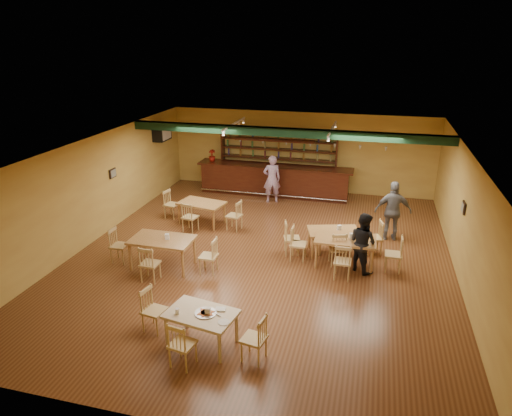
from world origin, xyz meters
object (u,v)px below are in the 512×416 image
(patron_right_a, at_px, (363,242))
(near_table, at_px, (202,328))
(patron_bar, at_px, (272,179))
(bar_counter, at_px, (274,180))
(dining_table_d, at_px, (345,252))
(dining_table_a, at_px, (202,213))
(dining_table_b, at_px, (333,242))
(dining_table_c, at_px, (163,253))

(patron_right_a, bearing_deg, near_table, 94.21)
(patron_right_a, bearing_deg, patron_bar, -12.43)
(bar_counter, distance_m, dining_table_d, 5.94)
(near_table, height_order, patron_right_a, patron_right_a)
(patron_bar, bearing_deg, patron_right_a, 105.46)
(dining_table_a, xyz_separation_m, dining_table_d, (4.62, -1.75, 0.03))
(dining_table_b, distance_m, dining_table_c, 4.59)
(near_table, relative_size, patron_right_a, 0.84)
(dining_table_c, bearing_deg, dining_table_b, 24.43)
(dining_table_a, bearing_deg, near_table, -58.30)
(patron_bar, distance_m, patron_right_a, 5.59)
(patron_bar, xyz_separation_m, patron_right_a, (3.35, -4.47, -0.08))
(bar_counter, height_order, patron_bar, patron_bar)
(dining_table_b, xyz_separation_m, patron_right_a, (0.80, -0.80, 0.44))
(dining_table_a, distance_m, dining_table_b, 4.40)
(dining_table_c, distance_m, patron_right_a, 5.11)
(dining_table_b, bearing_deg, dining_table_c, -171.43)
(dining_table_a, distance_m, dining_table_c, 3.03)
(bar_counter, bearing_deg, near_table, -86.32)
(bar_counter, xyz_separation_m, near_table, (0.59, -9.16, -0.21))
(dining_table_a, relative_size, patron_bar, 0.82)
(bar_counter, relative_size, dining_table_c, 3.64)
(dining_table_b, xyz_separation_m, dining_table_d, (0.36, -0.62, 0.04))
(near_table, xyz_separation_m, patron_bar, (-0.50, 8.33, 0.51))
(patron_right_a, bearing_deg, dining_table_d, 18.76)
(bar_counter, height_order, dining_table_a, bar_counter)
(bar_counter, bearing_deg, dining_table_c, -103.45)
(dining_table_b, relative_size, patron_bar, 0.79)
(patron_bar, relative_size, patron_right_a, 1.10)
(dining_table_d, relative_size, patron_right_a, 0.99)
(bar_counter, relative_size, dining_table_b, 4.25)
(patron_right_a, bearing_deg, dining_table_c, 53.21)
(dining_table_a, distance_m, near_table, 6.19)
(near_table, bearing_deg, dining_table_b, 76.07)
(dining_table_a, distance_m, patron_bar, 3.10)
(dining_table_a, distance_m, dining_table_d, 4.94)
(dining_table_a, height_order, patron_right_a, patron_right_a)
(near_table, bearing_deg, patron_bar, 103.27)
(dining_table_d, distance_m, patron_right_a, 0.61)
(dining_table_c, relative_size, patron_right_a, 1.02)
(dining_table_d, xyz_separation_m, patron_bar, (-2.92, 4.29, 0.48))
(dining_table_c, bearing_deg, near_table, -52.59)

